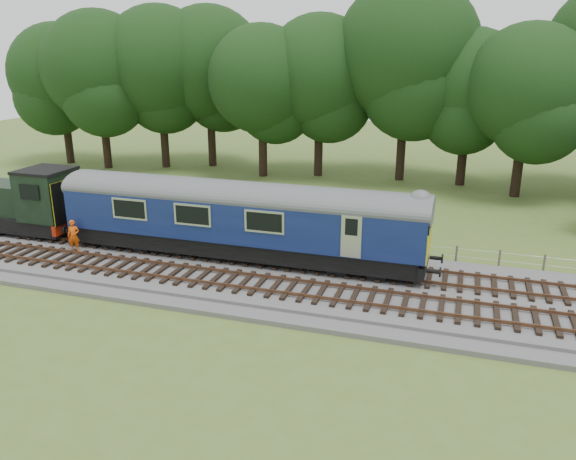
% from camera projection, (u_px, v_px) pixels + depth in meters
% --- Properties ---
extents(ground, '(120.00, 120.00, 0.00)m').
position_uv_depth(ground, '(315.00, 284.00, 25.50)').
color(ground, '#516C27').
rests_on(ground, ground).
extents(ballast, '(70.00, 7.00, 0.35)m').
position_uv_depth(ballast, '(315.00, 281.00, 25.45)').
color(ballast, '#4C4C4F').
rests_on(ballast, ground).
extents(track_north, '(67.20, 2.40, 0.21)m').
position_uv_depth(track_north, '(323.00, 265.00, 26.64)').
color(track_north, black).
rests_on(track_north, ballast).
extents(track_south, '(67.20, 2.40, 0.21)m').
position_uv_depth(track_south, '(306.00, 290.00, 23.93)').
color(track_south, black).
rests_on(track_south, ballast).
extents(fence, '(64.00, 0.12, 1.00)m').
position_uv_depth(fence, '(337.00, 252.00, 29.58)').
color(fence, '#6B6054').
rests_on(fence, ground).
extents(tree_line, '(70.00, 8.00, 18.00)m').
position_uv_depth(tree_line, '(386.00, 181.00, 45.43)').
color(tree_line, black).
rests_on(tree_line, ground).
extents(dmu_railcar, '(18.05, 2.86, 3.88)m').
position_uv_depth(dmu_railcar, '(240.00, 213.00, 27.18)').
color(dmu_railcar, black).
rests_on(dmu_railcar, ground).
extents(shunter_loco, '(8.91, 2.60, 3.38)m').
position_uv_depth(shunter_loco, '(9.00, 203.00, 31.40)').
color(shunter_loco, black).
rests_on(shunter_loco, ground).
extents(worker, '(0.70, 0.59, 1.63)m').
position_uv_depth(worker, '(74.00, 236.00, 28.45)').
color(worker, '#F3540C').
rests_on(worker, ballast).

